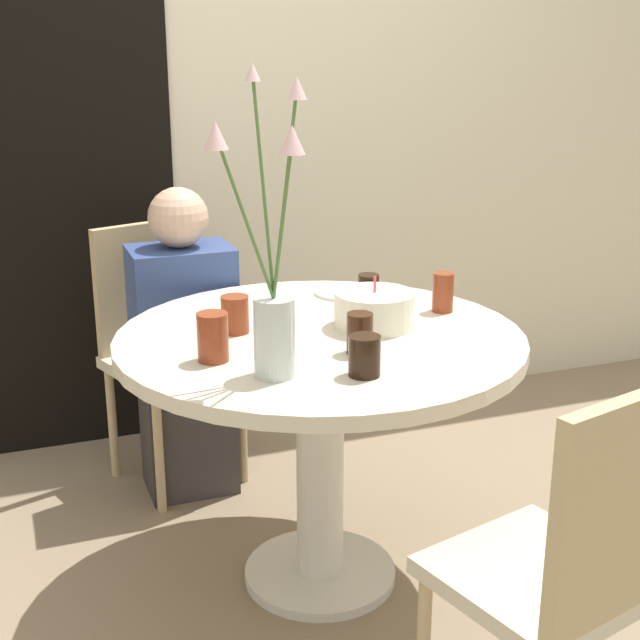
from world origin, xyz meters
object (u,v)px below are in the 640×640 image
object	(u,v)px
birthday_cake	(374,310)
flower_vase	(272,290)
drink_glass_4	(364,356)
drink_glass_0	(368,293)
chair_right_flank	(161,338)
drink_glass_3	(213,337)
drink_glass_5	(235,314)
chair_far_back	(571,561)
drink_glass_1	(360,333)
drink_glass_2	(443,292)
side_plate	(343,292)
person_guest	(185,353)

from	to	relation	value
birthday_cake	flower_vase	distance (m)	0.50
flower_vase	drink_glass_4	size ratio (longest dim) A/B	7.24
birthday_cake	drink_glass_0	distance (m)	0.16
drink_glass_4	chair_right_flank	bearing A→B (deg)	103.30
chair_right_flank	drink_glass_0	distance (m)	0.91
chair_right_flank	flower_vase	world-z (taller)	flower_vase
drink_glass_3	drink_glass_5	xyz separation A→B (m)	(0.11, 0.20, -0.01)
chair_far_back	drink_glass_3	world-z (taller)	chair_far_back
drink_glass_1	drink_glass_2	size ratio (longest dim) A/B	0.90
birthday_cake	drink_glass_4	xyz separation A→B (m)	(-0.18, -0.34, -0.00)
side_plate	person_guest	bearing A→B (deg)	142.10
drink_glass_0	drink_glass_3	distance (m)	0.60
drink_glass_1	drink_glass_4	xyz separation A→B (m)	(-0.05, -0.15, -0.00)
chair_right_flank	drink_glass_2	world-z (taller)	chair_right_flank
chair_far_back	drink_glass_5	xyz separation A→B (m)	(-0.44, 0.96, 0.30)
birthday_cake	drink_glass_4	distance (m)	0.38
drink_glass_4	person_guest	bearing A→B (deg)	102.47
drink_glass_1	drink_glass_0	bearing A→B (deg)	63.17
chair_far_back	birthday_cake	xyz separation A→B (m)	(-0.06, 0.87, 0.30)
drink_glass_1	flower_vase	bearing A→B (deg)	-161.39
drink_glass_3	flower_vase	bearing A→B (deg)	-56.83
drink_glass_2	drink_glass_4	bearing A→B (deg)	-136.48
drink_glass_5	flower_vase	bearing A→B (deg)	-90.75
drink_glass_1	person_guest	distance (m)	0.97
drink_glass_4	flower_vase	bearing A→B (deg)	162.79
birthday_cake	drink_glass_0	xyz separation A→B (m)	(0.05, 0.15, 0.00)
chair_right_flank	drink_glass_5	xyz separation A→B (m)	(0.08, -0.75, 0.30)
chair_far_back	drink_glass_2	xyz separation A→B (m)	(0.19, 0.94, 0.30)
chair_right_flank	chair_far_back	size ratio (longest dim) A/B	1.00
chair_right_flank	birthday_cake	size ratio (longest dim) A/B	4.12
chair_far_back	drink_glass_4	size ratio (longest dim) A/B	9.23
flower_vase	drink_glass_2	size ratio (longest dim) A/B	6.15
chair_far_back	flower_vase	size ratio (longest dim) A/B	1.27
drink_glass_1	drink_glass_5	distance (m)	0.38
person_guest	flower_vase	bearing A→B (deg)	-88.86
birthday_cake	drink_glass_0	world-z (taller)	birthday_cake
chair_right_flank	person_guest	bearing A→B (deg)	-90.00
chair_far_back	drink_glass_4	world-z (taller)	chair_far_back
drink_glass_1	chair_right_flank	bearing A→B (deg)	107.86
flower_vase	birthday_cake	bearing A→B (deg)	35.54
birthday_cake	chair_far_back	bearing A→B (deg)	-86.00
birthday_cake	drink_glass_2	xyz separation A→B (m)	(0.25, 0.07, 0.01)
person_guest	chair_right_flank	bearing A→B (deg)	108.86
birthday_cake	drink_glass_4	size ratio (longest dim) A/B	2.24
drink_glass_2	drink_glass_1	bearing A→B (deg)	-146.01
drink_glass_0	drink_glass_3	xyz separation A→B (m)	(-0.54, -0.26, 0.01)
chair_right_flank	drink_glass_3	bearing A→B (deg)	-111.03
side_plate	drink_glass_1	xyz separation A→B (m)	(-0.17, -0.53, 0.05)
flower_vase	drink_glass_0	bearing A→B (deg)	44.52
drink_glass_1	drink_glass_2	world-z (taller)	drink_glass_2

